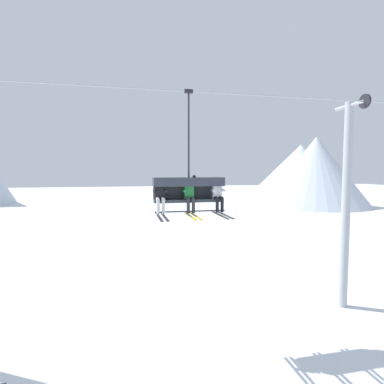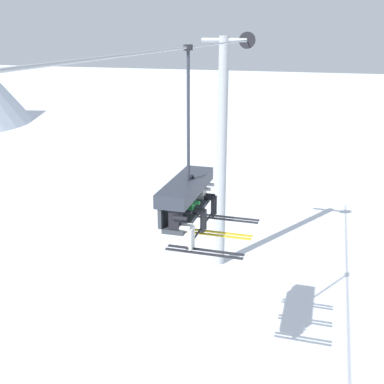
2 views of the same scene
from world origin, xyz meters
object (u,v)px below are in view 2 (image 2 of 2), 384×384
(skier_green, at_px, (194,204))
(skier_white, at_px, (206,192))
(lift_tower_far, at_px, (222,152))
(chairlift_chair, at_px, (185,191))
(skier_black, at_px, (181,221))

(skier_green, distance_m, skier_white, 1.00)
(lift_tower_far, bearing_deg, chairlift_chair, -174.16)
(lift_tower_far, xyz_separation_m, skier_black, (-7.96, -0.93, 0.47))
(skier_green, bearing_deg, skier_black, -179.61)
(skier_black, distance_m, skier_white, 2.01)
(chairlift_chair, height_order, skier_white, chairlift_chair)
(lift_tower_far, xyz_separation_m, chairlift_chair, (-6.95, -0.71, 0.80))
(skier_green, bearing_deg, lift_tower_far, 7.58)
(lift_tower_far, xyz_separation_m, skier_white, (-5.94, -0.93, 0.47))
(skier_black, bearing_deg, skier_white, 0.00)
(lift_tower_far, height_order, skier_black, lift_tower_far)
(chairlift_chair, height_order, skier_green, chairlift_chair)
(lift_tower_far, distance_m, chairlift_chair, 7.03)
(lift_tower_far, relative_size, skier_green, 5.18)
(lift_tower_far, distance_m, skier_white, 6.03)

